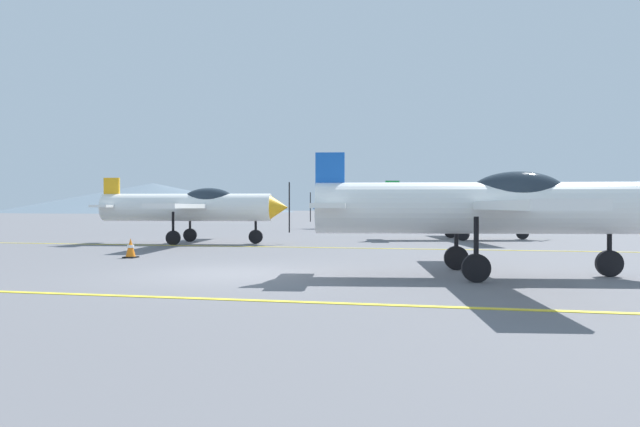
# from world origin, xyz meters

# --- Properties ---
(ground_plane) EXTENTS (400.00, 400.00, 0.00)m
(ground_plane) POSITION_xyz_m (0.00, 0.00, 0.00)
(ground_plane) COLOR slate
(apron_line_near) EXTENTS (80.00, 0.16, 0.01)m
(apron_line_near) POSITION_xyz_m (0.00, -3.49, 0.01)
(apron_line_near) COLOR yellow
(apron_line_near) RESTS_ON ground_plane
(apron_line_far) EXTENTS (80.00, 0.16, 0.01)m
(apron_line_far) POSITION_xyz_m (0.00, 8.48, 0.01)
(apron_line_far) COLOR yellow
(apron_line_far) RESTS_ON ground_plane
(airplane_near) EXTENTS (7.95, 9.12, 2.72)m
(airplane_near) POSITION_xyz_m (5.67, 0.76, 1.53)
(airplane_near) COLOR white
(airplane_near) RESTS_ON ground_plane
(airplane_mid) EXTENTS (7.95, 9.12, 2.72)m
(airplane_mid) POSITION_xyz_m (-5.32, 9.84, 1.53)
(airplane_mid) COLOR white
(airplane_mid) RESTS_ON ground_plane
(airplane_far) EXTENTS (7.97, 9.08, 2.72)m
(airplane_far) POSITION_xyz_m (5.89, 15.15, 1.53)
(airplane_far) COLOR silver
(airplane_far) RESTS_ON ground_plane
(airplane_back) EXTENTS (7.84, 9.05, 2.72)m
(airplane_back) POSITION_xyz_m (-0.26, 26.90, 1.53)
(airplane_back) COLOR #33478C
(airplane_back) RESTS_ON ground_plane
(car_sedan) EXTENTS (4.64, 3.60, 1.62)m
(car_sedan) POSITION_xyz_m (6.18, 34.04, 0.84)
(car_sedan) COLOR red
(car_sedan) RESTS_ON ground_plane
(traffic_cone_front) EXTENTS (0.36, 0.36, 0.59)m
(traffic_cone_front) POSITION_xyz_m (-4.37, 3.20, 0.29)
(traffic_cone_front) COLOR black
(traffic_cone_front) RESTS_ON ground_plane
(hill_left) EXTENTS (83.12, 83.12, 8.36)m
(hill_left) POSITION_xyz_m (-77.12, 141.39, 4.18)
(hill_left) COLOR slate
(hill_left) RESTS_ON ground_plane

